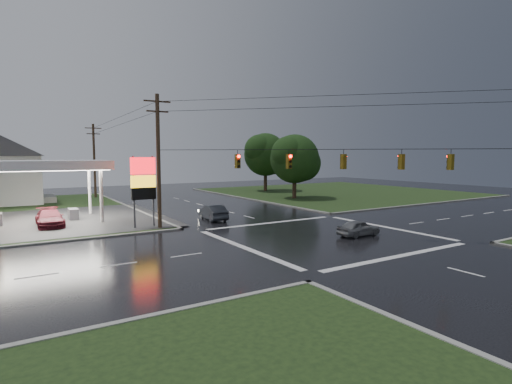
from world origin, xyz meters
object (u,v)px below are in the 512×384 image
tree_ne_far (266,155)px  car_north (213,212)px  car_pump (50,218)px  utility_pole_nw (158,160)px  tree_ne_near (295,159)px  car_crossing (358,228)px  utility_pole_n (94,160)px  pylon_sign (143,180)px

tree_ne_far → car_north: 31.38m
tree_ne_far → car_north: tree_ne_far is taller
tree_ne_far → car_pump: (-34.32, -18.64, -5.44)m
utility_pole_nw → car_pump: utility_pole_nw is taller
utility_pole_nw → tree_ne_far: bearing=42.6°
tree_ne_near → car_crossing: tree_ne_near is taller
tree_ne_far → car_crossing: (-14.89, -35.33, -5.57)m
tree_ne_far → car_pump: 39.43m
tree_ne_near → utility_pole_nw: bearing=-152.1°
car_pump → utility_pole_n: bearing=71.3°
utility_pole_nw → car_north: utility_pole_nw is taller
utility_pole_n → tree_ne_far: utility_pole_n is taller
utility_pole_nw → utility_pole_n: utility_pole_nw is taller
pylon_sign → tree_ne_near: (24.64, 11.49, 1.55)m
utility_pole_n → utility_pole_nw: bearing=-90.0°
utility_pole_n → car_north: (5.72, -26.74, -4.75)m
tree_ne_near → pylon_sign: bearing=-155.0°
utility_pole_n → car_crossing: size_ratio=2.93×
tree_ne_near → car_north: 21.45m
tree_ne_near → car_pump: 32.37m
tree_ne_near → car_pump: (-31.31, -6.64, -4.83)m
pylon_sign → car_crossing: pylon_sign is taller
pylon_sign → tree_ne_far: size_ratio=0.61×
utility_pole_n → tree_ne_far: (26.65, -4.01, 0.71)m
car_crossing → car_north: bearing=24.5°
pylon_sign → car_pump: bearing=144.0°
pylon_sign → car_pump: size_ratio=1.18×
utility_pole_nw → car_crossing: utility_pole_nw is taller
pylon_sign → utility_pole_n: size_ratio=0.57×
tree_ne_near → car_north: bearing=-149.1°
tree_ne_near → car_north: size_ratio=2.06×
car_north → car_crossing: car_north is taller
tree_ne_far → tree_ne_near: bearing=-104.1°
car_crossing → utility_pole_nw: bearing=46.2°
car_north → car_crossing: (6.05, -12.59, -0.11)m
car_pump → utility_pole_nw: bearing=-37.4°
tree_ne_near → utility_pole_n: bearing=145.9°
pylon_sign → tree_ne_near: tree_ne_near is taller
car_pump → tree_ne_near: bearing=11.9°
car_north → car_pump: car_pump is taller
utility_pole_n → pylon_sign: bearing=-92.1°
utility_pole_n → car_pump: 24.38m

